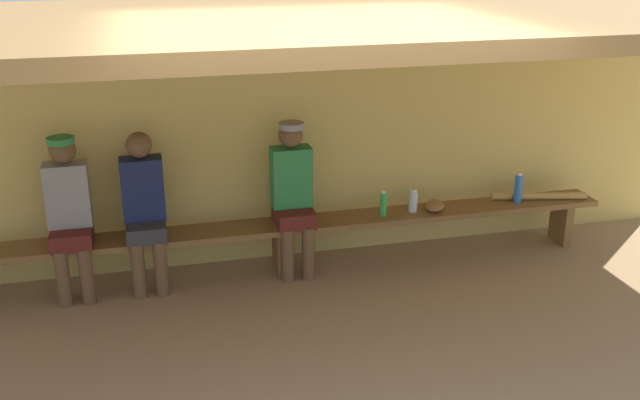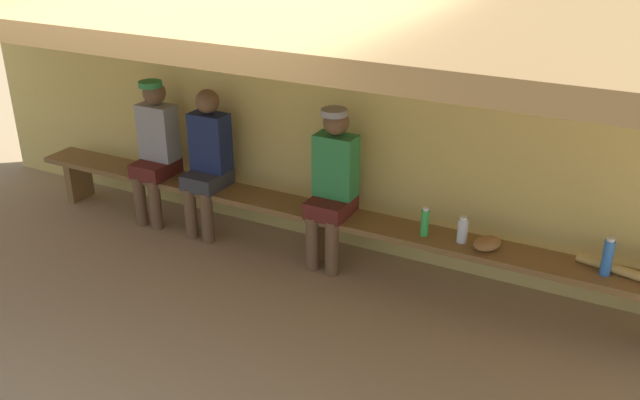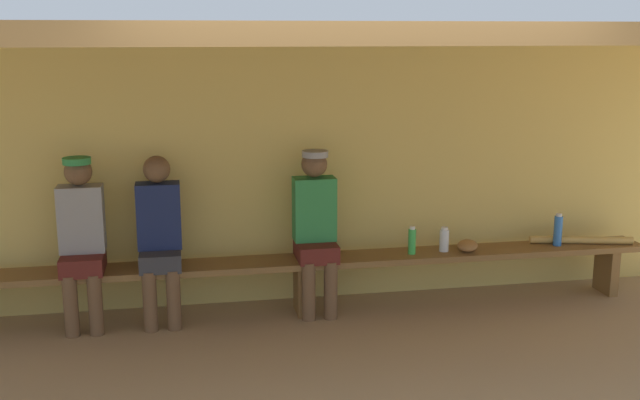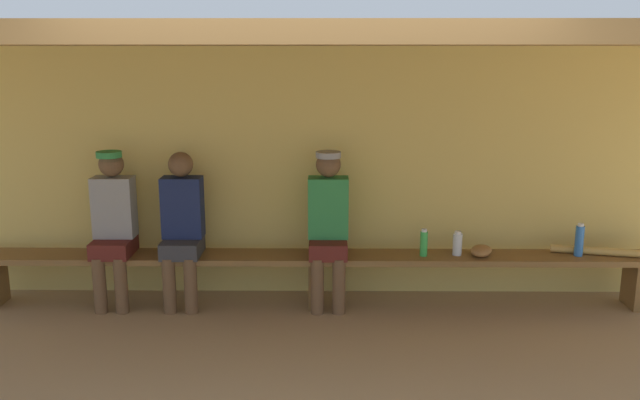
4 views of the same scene
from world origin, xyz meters
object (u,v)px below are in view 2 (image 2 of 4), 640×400
player_middle (155,145)px  baseball_glove_tan (487,243)px  player_near_post (207,158)px  water_bottle_clear (463,230)px  water_bottle_orange (425,222)px  water_bottle_blue (607,257)px  player_with_sunglasses (333,181)px  bench (319,218)px

player_middle → baseball_glove_tan: 3.14m
player_near_post → water_bottle_clear: bearing=-0.0°
water_bottle_orange → player_near_post: bearing=179.2°
water_bottle_clear → player_near_post: bearing=180.0°
water_bottle_orange → baseball_glove_tan: (0.49, 0.00, -0.07)m
water_bottle_orange → water_bottle_blue: bearing=0.6°
player_with_sunglasses → water_bottle_blue: size_ratio=4.74×
player_with_sunglasses → water_bottle_blue: player_with_sunglasses is taller
player_near_post → baseball_glove_tan: 2.55m
water_bottle_clear → water_bottle_blue: size_ratio=0.74×
player_middle → water_bottle_clear: 2.93m
water_bottle_clear → player_middle: bearing=180.0°
player_near_post → water_bottle_orange: player_near_post is taller
water_bottle_clear → baseball_glove_tan: (0.20, -0.02, -0.05)m
water_bottle_clear → water_bottle_orange: size_ratio=0.89×
baseball_glove_tan → bench: bearing=115.6°
player_near_post → baseball_glove_tan: bearing=-0.6°
water_bottle_orange → player_with_sunglasses: bearing=177.9°
player_middle → water_bottle_blue: 3.95m
player_near_post → water_bottle_clear: player_near_post is taller
player_with_sunglasses → water_bottle_orange: player_with_sunglasses is taller
player_with_sunglasses → water_bottle_clear: size_ratio=6.41×
water_bottle_orange → baseball_glove_tan: water_bottle_orange is taller
water_bottle_blue → baseball_glove_tan: 0.83m
player_near_post → baseball_glove_tan: (2.54, -0.02, -0.22)m
player_near_post → player_with_sunglasses: bearing=0.0°
player_with_sunglasses → player_middle: same height
player_with_sunglasses → player_near_post: player_with_sunglasses is taller
player_near_post → water_bottle_orange: size_ratio=5.67×
water_bottle_clear → baseball_glove_tan: bearing=-6.7°
player_with_sunglasses → player_middle: (-1.83, 0.00, 0.00)m
water_bottle_clear → baseball_glove_tan: 0.21m
player_with_sunglasses → baseball_glove_tan: (1.30, -0.03, -0.24)m
water_bottle_clear → baseball_glove_tan: water_bottle_clear is taller
bench → player_with_sunglasses: size_ratio=4.46×
bench → water_bottle_blue: water_bottle_blue is taller
player_middle → water_bottle_clear: player_middle is taller
player_near_post → water_bottle_blue: 3.37m
player_middle → water_bottle_orange: 2.64m
player_near_post → bench: bearing=-0.2°
bench → water_bottle_clear: size_ratio=28.58×
baseball_glove_tan → player_with_sunglasses: bearing=115.4°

